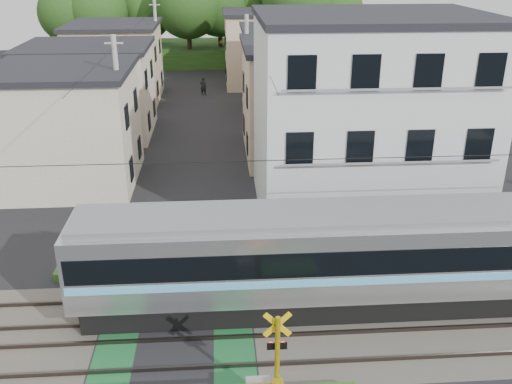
{
  "coord_description": "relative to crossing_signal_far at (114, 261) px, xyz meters",
  "views": [
    {
      "loc": [
        1.57,
        -15.89,
        11.83
      ],
      "look_at": [
        3.02,
        5.0,
        2.89
      ],
      "focal_mm": 40.0,
      "sensor_mm": 36.0,
      "label": 1
    }
  ],
  "objects": [
    {
      "name": "ground",
      "position": [
        2.59,
        -3.65,
        -0.71
      ],
      "size": [
        120.0,
        120.0,
        0.0
      ],
      "primitive_type": "plane",
      "color": "black"
    },
    {
      "name": "track_bed",
      "position": [
        2.59,
        -3.65,
        -0.67
      ],
      "size": [
        120.0,
        120.0,
        0.14
      ],
      "color": "#47423A",
      "rests_on": "ground"
    },
    {
      "name": "houses_row",
      "position": [
        2.84,
        22.27,
        2.53
      ],
      "size": [
        22.07,
        31.35,
        6.8
      ],
      "color": "beige",
      "rests_on": "ground"
    },
    {
      "name": "crossing_signal_far",
      "position": [
        0.0,
        0.0,
        0.0
      ],
      "size": [
        4.74,
        0.65,
        3.09
      ],
      "color": "yellow",
      "rests_on": "ground"
    },
    {
      "name": "utility_poles",
      "position": [
        1.53,
        19.35,
        3.37
      ],
      "size": [
        7.9,
        42.0,
        8.0
      ],
      "color": "#A5A5A0",
      "rests_on": "ground"
    },
    {
      "name": "tree_hill",
      "position": [
        3.82,
        44.23,
        4.5
      ],
      "size": [
        40.0,
        13.82,
        11.28
      ],
      "color": "#254A18",
      "rests_on": "ground"
    },
    {
      "name": "weed_patches",
      "position": [
        4.34,
        -3.74,
        -0.53
      ],
      "size": [
        10.25,
        8.8,
        0.4
      ],
      "color": "#2D5E1E",
      "rests_on": "ground"
    },
    {
      "name": "pedestrian",
      "position": [
        2.98,
        30.25,
        0.06
      ],
      "size": [
        0.63,
        0.49,
        1.54
      ],
      "primitive_type": "imported",
      "rotation": [
        0.0,
        0.0,
        2.92
      ],
      "color": "black",
      "rests_on": "ground"
    },
    {
      "name": "apartment_block",
      "position": [
        11.09,
        5.84,
        3.94
      ],
      "size": [
        10.2,
        8.36,
        9.3
      ],
      "color": "silver",
      "rests_on": "ground"
    },
    {
      "name": "catenary",
      "position": [
        8.59,
        -3.62,
        2.98
      ],
      "size": [
        60.0,
        5.04,
        7.0
      ],
      "color": "#2D2D33",
      "rests_on": "ground"
    }
  ]
}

